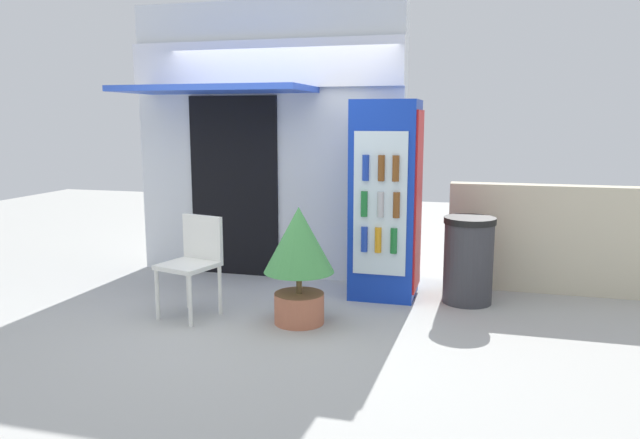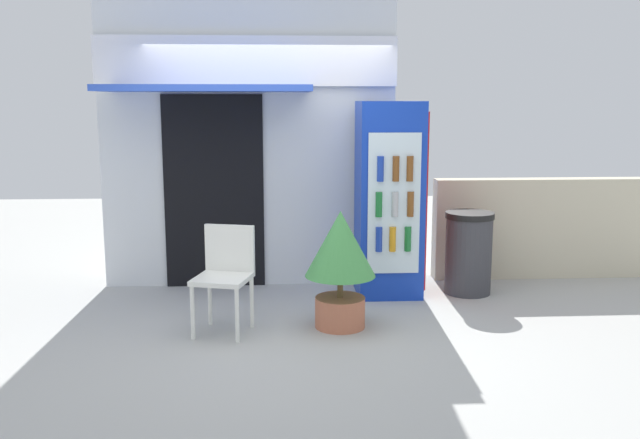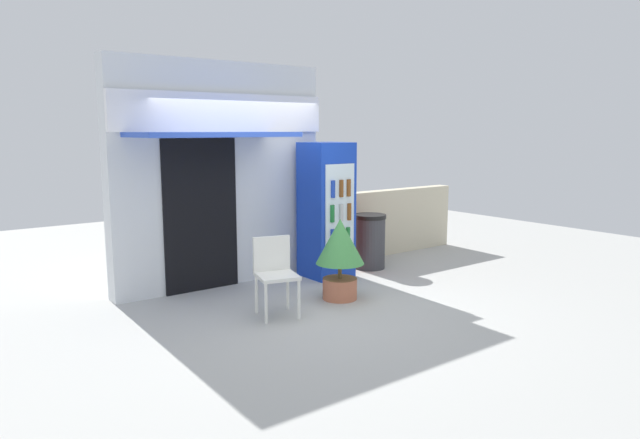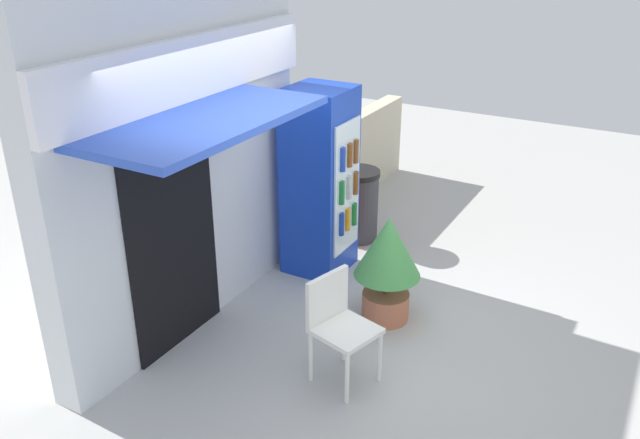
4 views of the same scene
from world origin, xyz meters
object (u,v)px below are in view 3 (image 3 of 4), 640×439
plastic_chair (275,269)px  drink_cooler (327,210)px  trash_bin (370,241)px  potted_plant_near_shop (340,251)px

plastic_chair → drink_cooler: bearing=33.7°
trash_bin → drink_cooler: bearing=177.9°
plastic_chair → trash_bin: size_ratio=1.07×
potted_plant_near_shop → drink_cooler: bearing=60.2°
drink_cooler → potted_plant_near_shop: size_ratio=1.89×
plastic_chair → potted_plant_near_shop: bearing=1.1°
drink_cooler → trash_bin: drink_cooler is taller
plastic_chair → potted_plant_near_shop: (0.98, 0.02, 0.09)m
plastic_chair → potted_plant_near_shop: size_ratio=0.88×
drink_cooler → trash_bin: (0.81, -0.03, -0.55)m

